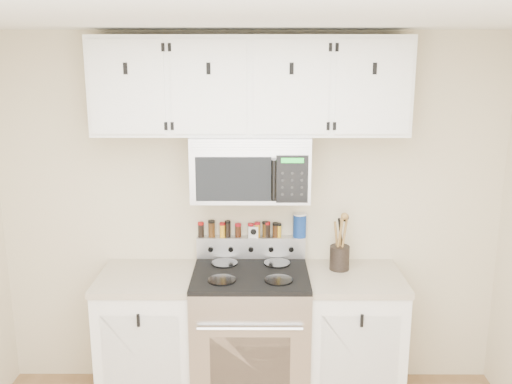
# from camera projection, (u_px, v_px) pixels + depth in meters

# --- Properties ---
(back_wall) EXTENTS (3.50, 0.01, 2.50)m
(back_wall) POSITION_uv_depth(u_px,v_px,m) (251.00, 215.00, 3.99)
(back_wall) COLOR beige
(back_wall) RESTS_ON floor
(ceiling) EXTENTS (3.50, 3.50, 0.01)m
(ceiling) POSITION_uv_depth(u_px,v_px,m) (245.00, 11.00, 2.00)
(ceiling) COLOR white
(ceiling) RESTS_ON back_wall
(range) EXTENTS (0.76, 0.65, 1.10)m
(range) POSITION_uv_depth(u_px,v_px,m) (251.00, 336.00, 3.86)
(range) COLOR #B7B7BA
(range) RESTS_ON floor
(base_cabinet_left) EXTENTS (0.64, 0.62, 0.92)m
(base_cabinet_left) POSITION_uv_depth(u_px,v_px,m) (150.00, 338.00, 3.89)
(base_cabinet_left) COLOR white
(base_cabinet_left) RESTS_ON floor
(base_cabinet_right) EXTENTS (0.64, 0.62, 0.92)m
(base_cabinet_right) POSITION_uv_depth(u_px,v_px,m) (352.00, 338.00, 3.89)
(base_cabinet_right) COLOR white
(base_cabinet_right) RESTS_ON floor
(microwave) EXTENTS (0.76, 0.44, 0.42)m
(microwave) POSITION_uv_depth(u_px,v_px,m) (251.00, 167.00, 3.71)
(microwave) COLOR #9E9EA3
(microwave) RESTS_ON back_wall
(upper_cabinets) EXTENTS (2.00, 0.35, 0.62)m
(upper_cabinets) POSITION_uv_depth(u_px,v_px,m) (250.00, 86.00, 3.62)
(upper_cabinets) COLOR white
(upper_cabinets) RESTS_ON back_wall
(utensil_crock) EXTENTS (0.13, 0.13, 0.39)m
(utensil_crock) POSITION_uv_depth(u_px,v_px,m) (340.00, 256.00, 3.85)
(utensil_crock) COLOR black
(utensil_crock) RESTS_ON base_cabinet_right
(kitchen_timer) EXTENTS (0.07, 0.06, 0.08)m
(kitchen_timer) POSITION_uv_depth(u_px,v_px,m) (253.00, 231.00, 3.98)
(kitchen_timer) COLOR silver
(kitchen_timer) RESTS_ON range
(salt_canister) EXTENTS (0.09, 0.09, 0.17)m
(salt_canister) POSITION_uv_depth(u_px,v_px,m) (300.00, 225.00, 3.97)
(salt_canister) COLOR navy
(salt_canister) RESTS_ON range
(spice_jar_0) EXTENTS (0.04, 0.04, 0.11)m
(spice_jar_0) POSITION_uv_depth(u_px,v_px,m) (201.00, 229.00, 3.98)
(spice_jar_0) COLOR black
(spice_jar_0) RESTS_ON range
(spice_jar_1) EXTENTS (0.05, 0.05, 0.12)m
(spice_jar_1) POSITION_uv_depth(u_px,v_px,m) (212.00, 229.00, 3.98)
(spice_jar_1) COLOR #452810
(spice_jar_1) RESTS_ON range
(spice_jar_2) EXTENTS (0.04, 0.04, 0.10)m
(spice_jar_2) POSITION_uv_depth(u_px,v_px,m) (222.00, 230.00, 3.98)
(spice_jar_2) COLOR gold
(spice_jar_2) RESTS_ON range
(spice_jar_3) EXTENTS (0.04, 0.04, 0.12)m
(spice_jar_3) POSITION_uv_depth(u_px,v_px,m) (228.00, 229.00, 3.98)
(spice_jar_3) COLOR black
(spice_jar_3) RESTS_ON range
(spice_jar_4) EXTENTS (0.04, 0.04, 0.10)m
(spice_jar_4) POSITION_uv_depth(u_px,v_px,m) (238.00, 230.00, 3.98)
(spice_jar_4) COLOR #3A1B0D
(spice_jar_4) RESTS_ON range
(spice_jar_5) EXTENTS (0.04, 0.04, 0.10)m
(spice_jar_5) POSITION_uv_depth(u_px,v_px,m) (251.00, 230.00, 3.98)
(spice_jar_5) COLOR black
(spice_jar_5) RESTS_ON range
(spice_jar_6) EXTENTS (0.04, 0.04, 0.11)m
(spice_jar_6) POSITION_uv_depth(u_px,v_px,m) (257.00, 229.00, 3.98)
(spice_jar_6) COLOR #BF8016
(spice_jar_6) RESTS_ON range
(spice_jar_7) EXTENTS (0.04, 0.04, 0.11)m
(spice_jar_7) POSITION_uv_depth(u_px,v_px,m) (265.00, 229.00, 3.98)
(spice_jar_7) COLOR #432C10
(spice_jar_7) RESTS_ON range
(spice_jar_8) EXTENTS (0.04, 0.04, 0.11)m
(spice_jar_8) POSITION_uv_depth(u_px,v_px,m) (267.00, 229.00, 3.98)
(spice_jar_8) COLOR black
(spice_jar_8) RESTS_ON range
(spice_jar_9) EXTENTS (0.05, 0.05, 0.10)m
(spice_jar_9) POSITION_uv_depth(u_px,v_px,m) (276.00, 230.00, 3.98)
(spice_jar_9) COLOR #3D210E
(spice_jar_9) RESTS_ON range
(spice_jar_10) EXTENTS (0.04, 0.04, 0.10)m
(spice_jar_10) POSITION_uv_depth(u_px,v_px,m) (279.00, 230.00, 3.98)
(spice_jar_10) COLOR gold
(spice_jar_10) RESTS_ON range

